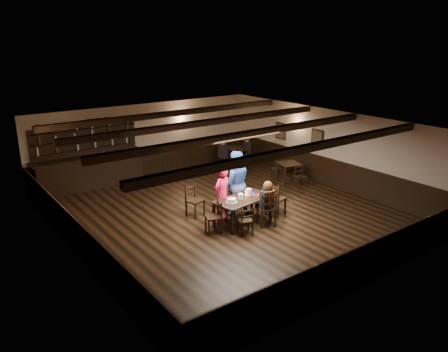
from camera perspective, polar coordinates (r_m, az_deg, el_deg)
ground at (r=13.21m, az=0.14°, el=-4.84°), size 10.00×10.00×0.00m
room_shell at (r=12.67m, az=0.08°, el=2.52°), size 9.02×10.02×2.71m
dining_table at (r=12.29m, az=2.48°, el=-3.22°), size 1.78×1.06×0.75m
chair_near_left at (r=11.64m, az=2.92°, el=-5.62°), size 0.46×0.44×0.79m
chair_near_right at (r=12.15m, az=5.71°, el=-4.04°), size 0.61×0.59×1.00m
chair_end_left at (r=11.76m, az=-1.03°, el=-4.99°), size 0.53×0.54×0.91m
chair_end_right at (r=12.91m, az=6.61°, el=-2.67°), size 0.55×0.57×1.02m
chair_far_pushed at (r=12.87m, az=-4.08°, el=-2.82°), size 0.54×0.53×0.96m
woman_pink at (r=12.32m, az=-0.27°, el=-2.46°), size 0.66×0.50×1.64m
man_blue at (r=12.80m, az=1.40°, el=-0.94°), size 1.17×1.06×1.95m
seated_person at (r=12.12m, az=5.68°, el=-2.71°), size 0.36×0.54×0.88m
cake at (r=11.97m, az=1.00°, el=-3.20°), size 0.32×0.32×0.10m
plate_stack_a at (r=12.18m, az=2.20°, el=-2.67°), size 0.16×0.16×0.15m
plate_stack_b at (r=12.42m, az=3.22°, el=-2.14°), size 0.18×0.18×0.21m
tea_light at (r=12.38m, az=2.30°, el=-2.58°), size 0.05×0.05×0.06m
salt_shaker at (r=12.42m, az=3.91°, el=-2.42°), size 0.04×0.04×0.10m
pepper_shaker at (r=12.49m, az=4.21°, el=-2.35°), size 0.03×0.03×0.08m
drink_glass at (r=12.54m, az=2.89°, el=-2.15°), size 0.08×0.08×0.12m
menu_red at (r=12.57m, az=4.19°, el=-2.40°), size 0.35×0.33×0.00m
menu_blue at (r=12.67m, az=3.72°, el=-2.23°), size 0.31×0.26×0.00m
bar_counter at (r=15.91m, az=-17.18°, el=1.10°), size 3.89×0.70×2.20m
back_table_a at (r=15.82m, az=8.47°, el=1.31°), size 0.91×0.91×0.75m
back_table_b at (r=17.78m, az=1.64°, el=3.35°), size 0.82×0.82×0.75m
bg_patron_left at (r=17.28m, az=-0.12°, el=3.59°), size 0.27×0.39×0.75m
bg_patron_right at (r=18.01m, az=2.99°, el=4.05°), size 0.24×0.35×0.68m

